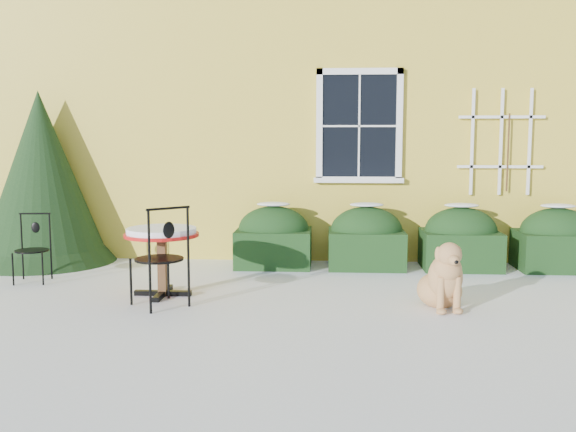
# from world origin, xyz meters

# --- Properties ---
(ground) EXTENTS (80.00, 80.00, 0.00)m
(ground) POSITION_xyz_m (0.00, 0.00, 0.00)
(ground) COLOR white
(ground) RESTS_ON ground
(house) EXTENTS (12.40, 8.40, 6.40)m
(house) POSITION_xyz_m (0.00, 7.00, 3.22)
(house) COLOR yellow
(house) RESTS_ON ground
(hedge_row) EXTENTS (4.95, 0.80, 0.91)m
(hedge_row) POSITION_xyz_m (1.65, 2.55, 0.40)
(hedge_row) COLOR black
(hedge_row) RESTS_ON ground
(evergreen_shrub) EXTENTS (2.05, 2.05, 2.48)m
(evergreen_shrub) POSITION_xyz_m (-3.68, 2.67, 1.00)
(evergreen_shrub) COLOR black
(evergreen_shrub) RESTS_ON ground
(bistro_table) EXTENTS (0.85, 0.85, 0.78)m
(bistro_table) POSITION_xyz_m (-1.42, 0.74, 0.65)
(bistro_table) COLOR black
(bistro_table) RESTS_ON ground
(patio_chair_near) EXTENTS (0.68, 0.68, 1.09)m
(patio_chair_near) POSITION_xyz_m (-1.30, 0.26, 0.54)
(patio_chair_near) COLOR black
(patio_chair_near) RESTS_ON ground
(patio_chair_far) EXTENTS (0.43, 0.42, 0.86)m
(patio_chair_far) POSITION_xyz_m (-3.24, 1.37, 0.43)
(patio_chair_far) COLOR black
(patio_chair_far) RESTS_ON ground
(dog) EXTENTS (0.55, 0.85, 0.75)m
(dog) POSITION_xyz_m (1.68, 0.35, 0.30)
(dog) COLOR tan
(dog) RESTS_ON ground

